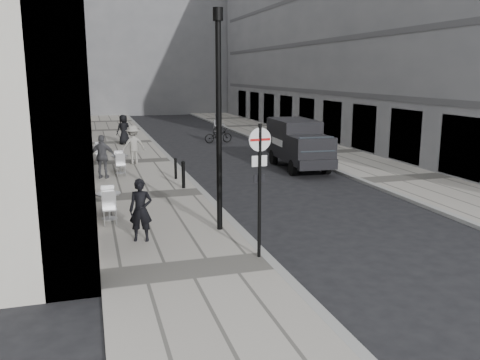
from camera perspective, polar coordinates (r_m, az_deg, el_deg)
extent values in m
plane|color=black|center=(10.27, 8.79, -14.65)|extent=(120.00, 120.00, 0.00)
cube|color=#A09B90|center=(26.72, -11.97, 1.96)|extent=(4.00, 60.00, 0.12)
cube|color=#A09B90|center=(29.67, 9.72, 3.03)|extent=(4.00, 60.00, 0.12)
cube|color=gray|center=(64.82, -12.17, 17.39)|extent=(24.00, 16.00, 22.00)
imported|color=black|center=(13.86, -11.08, -3.34)|extent=(0.71, 0.55, 1.70)
cylinder|color=black|center=(12.22, 2.20, -1.35)|extent=(0.08, 0.08, 3.29)
cylinder|color=white|center=(12.00, 2.25, 4.56)|extent=(0.56, 0.10, 0.56)
cube|color=#B21414|center=(11.98, 2.28, 4.55)|extent=(0.52, 0.08, 0.06)
cube|color=white|center=(12.10, 2.18, 2.15)|extent=(0.40, 0.07, 0.26)
cylinder|color=black|center=(14.24, -2.38, 5.95)|extent=(0.16, 0.16, 5.94)
cylinder|color=black|center=(14.25, -2.49, 18.12)|extent=(0.28, 0.28, 0.35)
cylinder|color=black|center=(21.85, -7.24, 1.22)|extent=(0.11, 0.11, 0.84)
cylinder|color=black|center=(20.05, -6.38, 0.52)|extent=(0.13, 0.13, 1.01)
cylinder|color=black|center=(23.07, 5.99, 1.37)|extent=(0.30, 0.74, 0.73)
cylinder|color=black|center=(23.64, 9.67, 1.52)|extent=(0.30, 0.74, 0.73)
cylinder|color=black|center=(25.97, 3.77, 2.60)|extent=(0.30, 0.74, 0.73)
cylinder|color=black|center=(26.48, 7.10, 2.71)|extent=(0.30, 0.74, 0.73)
cube|color=black|center=(25.38, 6.02, 4.73)|extent=(2.02, 3.38, 1.82)
cube|color=black|center=(23.13, 7.99, 3.29)|extent=(1.92, 1.75, 1.27)
cube|color=#1E2328|center=(22.45, 8.64, 3.95)|extent=(1.61, 0.42, 0.67)
imported|color=black|center=(33.87, -2.46, 5.02)|extent=(1.92, 0.81, 0.98)
imported|color=slate|center=(33.80, -2.47, 6.03)|extent=(0.96, 0.78, 1.85)
imported|color=#525257|center=(22.50, -15.16, 2.54)|extent=(1.18, 0.72, 1.87)
imported|color=#A19D94|center=(25.78, -11.90, 3.89)|extent=(1.35, 0.95, 1.91)
imported|color=black|center=(33.09, -12.93, 5.55)|extent=(1.07, 0.89, 1.87)
cylinder|color=silver|center=(16.33, -14.44, -4.20)|extent=(0.48, 0.48, 0.03)
cylinder|color=silver|center=(16.23, -14.51, -2.87)|extent=(0.06, 0.06, 0.80)
cylinder|color=silver|center=(16.14, -14.58, -1.49)|extent=(0.76, 0.76, 0.03)
cylinder|color=#BCBDBF|center=(23.56, -13.27, 0.77)|extent=(0.47, 0.47, 0.03)
cylinder|color=#BCBDBF|center=(23.49, -13.31, 1.71)|extent=(0.06, 0.06, 0.80)
cylinder|color=#BCBDBF|center=(23.42, -13.36, 2.67)|extent=(0.76, 0.76, 0.03)
cylinder|color=#ACACAF|center=(26.91, -15.43, 2.03)|extent=(0.47, 0.47, 0.03)
cylinder|color=#ACACAF|center=(26.85, -15.47, 2.84)|extent=(0.06, 0.06, 0.79)
cylinder|color=#ACACAF|center=(26.79, -15.52, 3.67)|extent=(0.74, 0.74, 0.03)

